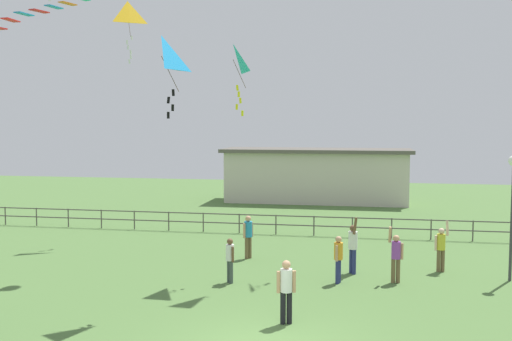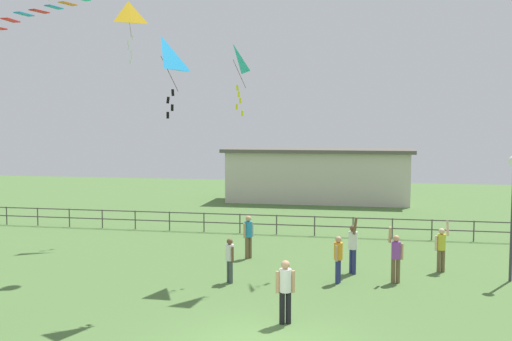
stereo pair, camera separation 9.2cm
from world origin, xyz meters
TOP-DOWN VIEW (x-y plane):
  - person_0 at (-2.05, 5.34)m, footprint 0.34×0.35m
  - person_1 at (5.05, 8.13)m, footprint 0.50×0.29m
  - person_2 at (1.50, 5.97)m, footprint 0.29×0.47m
  - person_3 at (3.39, 6.36)m, footprint 0.50×0.30m
  - person_5 at (-2.14, 8.89)m, footprint 0.33×0.44m
  - person_6 at (1.95, 7.30)m, footprint 0.34×0.53m
  - person_7 at (0.31, 1.76)m, footprint 0.50×0.32m
  - kite_1 at (-3.59, 3.25)m, footprint 1.03×1.09m
  - kite_2 at (-2.21, 6.66)m, footprint 0.84×1.09m
  - kite_5 at (-8.65, 12.79)m, footprint 1.28×1.13m
  - waterfront_railing at (-0.25, 14.00)m, footprint 36.03×0.06m
  - pavilion_building at (-0.85, 26.00)m, footprint 12.63×4.22m

SIDE VIEW (x-z plane):
  - waterfront_railing at x=-0.25m, z-range 0.16..1.11m
  - person_0 at x=-2.05m, z-range 0.11..1.62m
  - person_2 at x=1.50m, z-range 0.12..1.70m
  - person_1 at x=5.05m, z-range 0.00..1.87m
  - person_3 at x=3.39m, z-range 0.00..1.90m
  - person_5 at x=-2.14m, z-range 0.13..1.83m
  - person_7 at x=0.31m, z-range 0.13..1.84m
  - person_6 at x=1.95m, z-range 0.00..2.05m
  - pavilion_building at x=-0.85m, z-range 0.02..3.64m
  - kite_1 at x=-3.59m, z-range 6.04..8.40m
  - kite_2 at x=-2.21m, z-range 6.21..8.66m
  - kite_5 at x=-8.65m, z-range 8.87..11.73m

